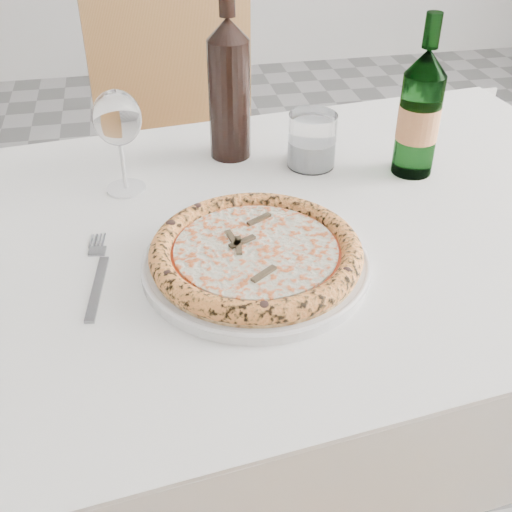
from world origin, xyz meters
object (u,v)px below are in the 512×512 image
(dining_table, at_px, (243,281))
(wine_bottle, at_px, (229,88))
(plate, at_px, (256,263))
(wine_glass, at_px, (117,121))
(beer_bottle, at_px, (420,113))
(pizza, at_px, (256,252))
(chair_far, at_px, (184,146))
(tumbler, at_px, (312,144))

(dining_table, relative_size, wine_bottle, 4.90)
(dining_table, bearing_deg, plate, -90.00)
(wine_glass, height_order, wine_bottle, wine_bottle)
(wine_glass, distance_m, beer_bottle, 0.48)
(dining_table, relative_size, pizza, 5.01)
(plate, relative_size, wine_bottle, 1.06)
(dining_table, xyz_separation_m, chair_far, (-0.02, 0.77, -0.13))
(chair_far, distance_m, beer_bottle, 0.79)
(dining_table, bearing_deg, wine_bottle, 84.45)
(chair_far, bearing_deg, wine_glass, -103.47)
(pizza, relative_size, beer_bottle, 1.08)
(wine_glass, relative_size, tumbler, 1.81)
(dining_table, xyz_separation_m, wine_bottle, (0.02, 0.24, 0.22))
(chair_far, height_order, wine_bottle, wine_bottle)
(dining_table, bearing_deg, tumbler, 49.38)
(beer_bottle, bearing_deg, chair_far, 117.12)
(wine_glass, bearing_deg, pizza, -57.17)
(wine_bottle, bearing_deg, beer_bottle, -23.14)
(plate, relative_size, beer_bottle, 1.17)
(pizza, bearing_deg, chair_far, 91.10)
(plate, height_order, beer_bottle, beer_bottle)
(chair_far, height_order, pizza, chair_far)
(dining_table, bearing_deg, pizza, -90.00)
(pizza, bearing_deg, wine_glass, 122.83)
(plate, distance_m, pizza, 0.02)
(chair_far, height_order, beer_bottle, beer_bottle)
(wine_glass, bearing_deg, plate, -57.17)
(pizza, bearing_deg, beer_bottle, 35.20)
(plate, bearing_deg, pizza, 147.99)
(pizza, height_order, tumbler, tumbler)
(wine_bottle, bearing_deg, plate, -93.95)
(wine_glass, relative_size, wine_bottle, 0.58)
(chair_far, xyz_separation_m, wine_glass, (-0.15, -0.61, 0.34))
(dining_table, distance_m, beer_bottle, 0.39)
(beer_bottle, bearing_deg, pizza, -144.80)
(chair_far, relative_size, pizza, 3.29)
(plate, bearing_deg, beer_bottle, 35.20)
(pizza, xyz_separation_m, wine_bottle, (0.02, 0.34, 0.10))
(pizza, distance_m, beer_bottle, 0.39)
(pizza, distance_m, wine_bottle, 0.36)
(dining_table, relative_size, wine_glass, 8.50)
(pizza, height_order, beer_bottle, beer_bottle)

